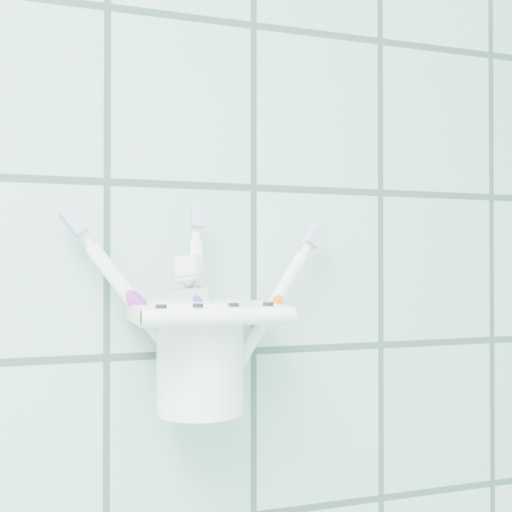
{
  "coord_description": "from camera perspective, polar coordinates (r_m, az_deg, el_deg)",
  "views": [
    {
      "loc": [
        0.51,
        0.6,
        1.34
      ],
      "look_at": [
        0.68,
        1.1,
        1.34
      ],
      "focal_mm": 45.0,
      "sensor_mm": 36.0,
      "label": 1
    }
  ],
  "objects": [
    {
      "name": "holder_bracket",
      "position": [
        0.58,
        -4.5,
        -5.19
      ],
      "size": [
        0.13,
        0.11,
        0.04
      ],
      "color": "white",
      "rests_on": "wall_back"
    },
    {
      "name": "cup",
      "position": [
        0.58,
        -4.98,
        -8.5
      ],
      "size": [
        0.09,
        0.09,
        0.1
      ],
      "color": "white",
      "rests_on": "holder_bracket"
    },
    {
      "name": "toothbrush_pink",
      "position": [
        0.58,
        -4.19,
        -2.4
      ],
      "size": [
        0.12,
        0.03,
        0.2
      ],
      "rotation": [
        -0.25,
        -0.6,
        0.25
      ],
      "color": "white",
      "rests_on": "cup"
    },
    {
      "name": "toothbrush_blue",
      "position": [
        0.56,
        -4.8,
        -4.03
      ],
      "size": [
        0.02,
        0.05,
        0.18
      ],
      "rotation": [
        -0.24,
        0.02,
        0.01
      ],
      "color": "white",
      "rests_on": "cup"
    },
    {
      "name": "toothbrush_orange",
      "position": [
        0.58,
        -3.57,
        -3.12
      ],
      "size": [
        0.1,
        0.03,
        0.19
      ],
      "rotation": [
        -0.13,
        0.62,
        0.01
      ],
      "color": "white",
      "rests_on": "cup"
    },
    {
      "name": "toothpaste_tube",
      "position": [
        0.59,
        -5.02,
        -5.41
      ],
      "size": [
        0.05,
        0.04,
        0.14
      ],
      "rotation": [
        0.05,
        -0.09,
        -0.32
      ],
      "color": "silver",
      "rests_on": "cup"
    }
  ]
}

